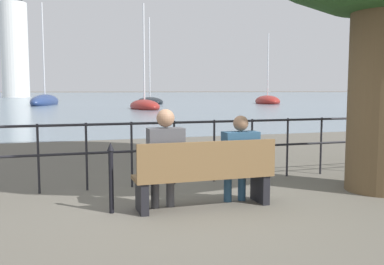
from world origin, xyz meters
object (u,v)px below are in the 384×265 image
object	(u,v)px
seated_person_left	(165,155)
harbor_lighthouse	(14,44)
sailboat_3	(144,106)
closed_umbrella	(111,174)
sailboat_0	(45,102)
sailboat_1	(267,101)
sailboat_2	(150,101)
park_bench	(205,176)
seated_person_right	(239,155)

from	to	relation	value
seated_person_left	harbor_lighthouse	distance (m)	96.50
sailboat_3	harbor_lighthouse	xyz separation A→B (m)	(-14.91, 66.18, 11.17)
closed_umbrella	sailboat_0	bearing A→B (deg)	92.17
harbor_lighthouse	sailboat_1	bearing A→B (deg)	-60.94
sailboat_1	sailboat_2	xyz separation A→B (m)	(-12.91, 4.19, -0.03)
park_bench	sailboat_1	bearing A→B (deg)	61.19
seated_person_left	sailboat_2	xyz separation A→B (m)	(9.17, 43.31, -0.45)
sailboat_2	seated_person_right	bearing A→B (deg)	-106.78
harbor_lighthouse	sailboat_3	bearing A→B (deg)	-77.30
seated_person_left	sailboat_2	distance (m)	44.27
closed_umbrella	sailboat_2	bearing A→B (deg)	77.17
harbor_lighthouse	park_bench	bearing A→B (deg)	-84.17
park_bench	harbor_lighthouse	distance (m)	96.66
seated_person_left	sailboat_0	world-z (taller)	sailboat_0
sailboat_0	sailboat_3	size ratio (longest dim) A/B	1.25
sailboat_0	seated_person_right	bearing A→B (deg)	-73.71
closed_umbrella	sailboat_1	distance (m)	45.19
park_bench	sailboat_1	xyz separation A→B (m)	(21.55, 39.19, -0.14)
seated_person_right	sailboat_2	bearing A→B (deg)	79.37
seated_person_right	harbor_lighthouse	xyz separation A→B (m)	(-10.27, 95.45, 10.79)
seated_person_left	sailboat_3	bearing A→B (deg)	79.03
sailboat_1	closed_umbrella	bearing A→B (deg)	-106.47
seated_person_right	closed_umbrella	world-z (taller)	seated_person_right
seated_person_left	sailboat_2	size ratio (longest dim) A/B	0.13
seated_person_right	sailboat_0	size ratio (longest dim) A/B	0.11
seated_person_left	seated_person_right	distance (m)	1.04
sailboat_3	harbor_lighthouse	distance (m)	68.76
sailboat_1	park_bench	bearing A→B (deg)	-105.05
seated_person_left	sailboat_3	distance (m)	29.82
seated_person_left	harbor_lighthouse	bearing A→B (deg)	95.53
park_bench	sailboat_2	world-z (taller)	sailboat_2
sailboat_0	sailboat_2	xyz separation A→B (m)	(11.46, 0.76, -0.08)
sailboat_3	park_bench	bearing A→B (deg)	-106.26
seated_person_left	seated_person_right	bearing A→B (deg)	0.18
park_bench	seated_person_left	size ratio (longest dim) A/B	1.42
harbor_lighthouse	sailboat_2	bearing A→B (deg)	-70.57
sailboat_0	sailboat_1	xyz separation A→B (m)	(24.37, -3.43, -0.05)
seated_person_right	sailboat_3	xyz separation A→B (m)	(4.64, 29.27, -0.38)
closed_umbrella	harbor_lighthouse	xyz separation A→B (m)	(-8.55, 95.38, 10.95)
sailboat_2	harbor_lighthouse	xyz separation A→B (m)	(-18.40, 52.15, 11.18)
sailboat_2	harbor_lighthouse	world-z (taller)	harbor_lighthouse
sailboat_3	seated_person_left	bearing A→B (deg)	-107.27
seated_person_right	harbor_lighthouse	size ratio (longest dim) A/B	0.05
closed_umbrella	sailboat_0	world-z (taller)	sailboat_0
closed_umbrella	seated_person_left	bearing A→B (deg)	-6.27
sailboat_3	sailboat_1	bearing A→B (deg)	24.68
seated_person_left	sailboat_0	xyz separation A→B (m)	(-2.29, 42.55, -0.37)
park_bench	closed_umbrella	world-z (taller)	closed_umbrella
park_bench	closed_umbrella	bearing A→B (deg)	172.96
sailboat_0	sailboat_3	bearing A→B (deg)	-47.21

